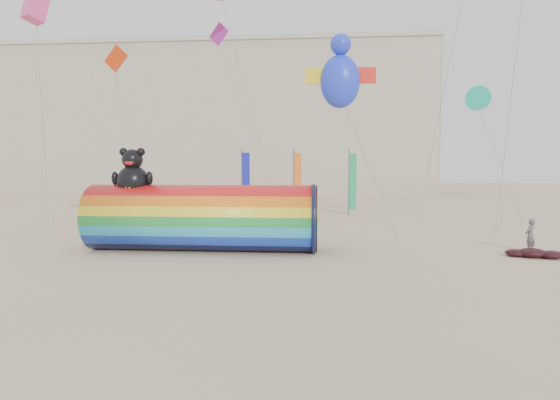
# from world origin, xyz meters

# --- Properties ---
(ground) EXTENTS (160.00, 160.00, 0.00)m
(ground) POSITION_xyz_m (0.00, 0.00, 0.00)
(ground) COLOR #CCB58C
(ground) RESTS_ON ground
(hotel_building) EXTENTS (60.40, 15.40, 20.60)m
(hotel_building) POSITION_xyz_m (-12.00, 45.95, 10.31)
(hotel_building) COLOR #B7AD99
(hotel_building) RESTS_ON ground
(windsock_assembly) EXTENTS (10.58, 3.22, 4.88)m
(windsock_assembly) POSITION_xyz_m (-3.13, 1.59, 1.62)
(windsock_assembly) COLOR red
(windsock_assembly) RESTS_ON ground
(kite_handler) EXTENTS (0.67, 0.65, 1.54)m
(kite_handler) POSITION_xyz_m (11.96, 2.24, 0.77)
(kite_handler) COLOR #53575A
(kite_handler) RESTS_ON ground
(fabric_bundle) EXTENTS (2.62, 1.35, 0.41)m
(fabric_bundle) POSITION_xyz_m (11.71, 1.13, 0.17)
(fabric_bundle) COLOR #390A10
(fabric_bundle) RESTS_ON ground
(festival_banners) EXTENTS (8.74, 3.10, 5.20)m
(festival_banners) POSITION_xyz_m (0.92, 15.30, 2.64)
(festival_banners) COLOR #59595E
(festival_banners) RESTS_ON ground
(flying_kites) EXTENTS (23.36, 13.48, 9.87)m
(flying_kites) POSITION_xyz_m (-0.12, 6.64, 12.80)
(flying_kites) COLOR #EB3D0C
(flying_kites) RESTS_ON ground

